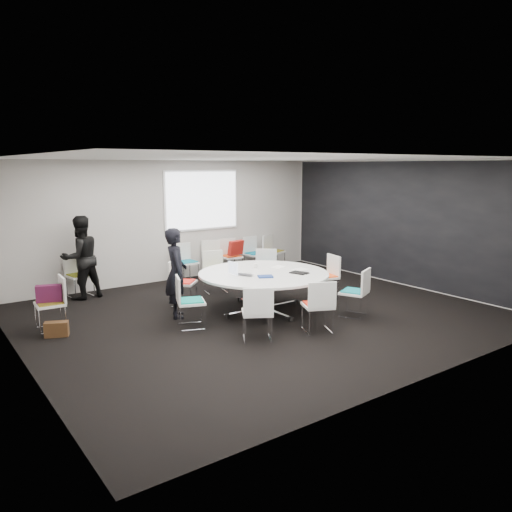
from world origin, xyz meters
TOP-DOWN VIEW (x-y plane):
  - room_shell at (0.09, 0.00)m, footprint 8.08×7.08m
  - conference_table at (0.18, 0.14)m, footprint 2.40×2.40m
  - projection_screen at (0.80, 3.46)m, footprint 1.90×0.03m
  - chair_ring_a at (1.75, 0.13)m, footprint 0.53×0.54m
  - chair_ring_b at (1.16, 1.37)m, footprint 0.64×0.64m
  - chair_ring_c at (0.16, 1.82)m, footprint 0.55×0.54m
  - chair_ring_d at (-0.86, 1.36)m, footprint 0.64×0.64m
  - chair_ring_e at (-1.40, 0.06)m, footprint 0.58×0.59m
  - chair_ring_f at (-0.85, -1.09)m, footprint 0.62×0.62m
  - chair_ring_g at (0.17, -1.36)m, footprint 0.60×0.60m
  - chair_ring_h at (1.30, -1.10)m, footprint 0.61×0.60m
  - chair_back_a at (0.16, 3.13)m, footprint 0.48×0.47m
  - chair_back_b at (0.88, 3.16)m, footprint 0.59×0.59m
  - chair_back_c at (1.42, 3.17)m, footprint 0.49×0.48m
  - chair_back_d at (2.11, 3.12)m, footprint 0.50×0.49m
  - chair_back_e at (2.73, 3.12)m, footprint 0.59×0.58m
  - chair_spare_left at (-3.31, 1.29)m, footprint 0.48×0.49m
  - chair_person_back at (-2.30, 3.17)m, footprint 0.52×0.51m
  - person_main at (-1.29, 0.75)m, footprint 0.57×0.68m
  - person_back at (-2.29, 3.00)m, footprint 0.94×0.79m
  - laptop at (-0.20, 0.14)m, footprint 0.31×0.37m
  - laptop_lid at (-0.40, 0.28)m, footprint 0.02×0.30m
  - notebook_black at (0.67, -0.30)m, footprint 0.30×0.35m
  - tablet_folio at (-0.02, -0.20)m, footprint 0.32×0.30m
  - papers_right at (0.71, 0.38)m, footprint 0.35×0.29m
  - papers_front at (0.91, -0.03)m, footprint 0.31×0.22m
  - cup at (0.29, 0.53)m, footprint 0.08×0.08m
  - phone at (0.76, -0.41)m, footprint 0.16×0.12m
  - maroon_bag at (-3.33, 1.29)m, footprint 0.42×0.26m
  - brown_bag at (-3.34, 0.90)m, footprint 0.39×0.29m
  - red_jacket at (1.42, 2.94)m, footprint 0.46×0.25m

SIDE VIEW (x-z plane):
  - brown_bag at x=-3.34m, z-range 0.00..0.24m
  - chair_ring_a at x=1.75m, z-range -0.16..0.72m
  - chair_ring_b at x=1.16m, z-range -0.16..0.72m
  - chair_ring_c at x=0.16m, z-range -0.16..0.72m
  - chair_ring_d at x=-0.86m, z-range -0.16..0.72m
  - chair_ring_e at x=-1.40m, z-range -0.16..0.72m
  - chair_ring_f at x=-0.85m, z-range -0.16..0.72m
  - chair_ring_g at x=0.17m, z-range -0.16..0.72m
  - chair_ring_h at x=1.30m, z-range -0.16..0.72m
  - chair_back_a at x=0.16m, z-range -0.16..0.72m
  - chair_back_b at x=0.88m, z-range -0.16..0.72m
  - chair_back_c at x=1.42m, z-range -0.16..0.72m
  - chair_back_d at x=2.11m, z-range -0.16..0.72m
  - chair_back_e at x=2.73m, z-range -0.16..0.72m
  - chair_spare_left at x=-3.31m, z-range -0.16..0.72m
  - chair_person_back at x=-2.30m, z-range -0.16..0.72m
  - conference_table at x=0.18m, z-range 0.19..0.92m
  - maroon_bag at x=-3.33m, z-range 0.48..0.76m
  - red_jacket at x=1.42m, z-range 0.52..0.88m
  - papers_right at x=0.71m, z-range 0.73..0.73m
  - papers_front at x=0.91m, z-range 0.73..0.73m
  - phone at x=0.76m, z-range 0.73..0.74m
  - notebook_black at x=0.67m, z-range 0.73..0.75m
  - laptop at x=-0.20m, z-range 0.73..0.76m
  - tablet_folio at x=-0.02m, z-range 0.73..0.76m
  - cup at x=0.29m, z-range 0.73..0.82m
  - person_main at x=-1.29m, z-range 0.00..1.61m
  - person_back at x=-2.29m, z-range 0.00..1.69m
  - laptop_lid at x=-0.40m, z-range 0.75..0.97m
  - room_shell at x=0.09m, z-range -0.04..2.84m
  - projection_screen at x=0.80m, z-range 1.17..2.53m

